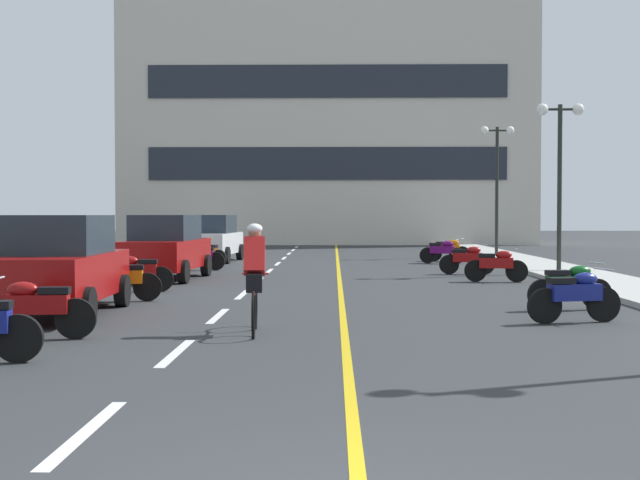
{
  "coord_description": "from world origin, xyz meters",
  "views": [
    {
      "loc": [
        0.08,
        -4.88,
        1.82
      ],
      "look_at": [
        -0.31,
        19.26,
        1.09
      ],
      "focal_mm": 46.63,
      "sensor_mm": 36.0,
      "label": 1
    }
  ],
  "objects_px": {
    "parked_car_mid": "(166,247)",
    "motorcycle_5": "(120,279)",
    "motorcycle_2": "(36,307)",
    "cyclist_rider": "(255,276)",
    "parked_car_near": "(59,265)",
    "motorcycle_11": "(443,251)",
    "motorcycle_9": "(199,256)",
    "motorcycle_6": "(137,272)",
    "motorcycle_7": "(497,265)",
    "motorcycle_10": "(204,253)",
    "motorcycle_12": "(449,249)",
    "street_lamp_mid": "(560,148)",
    "parked_car_far": "(212,238)",
    "motorcycle_4": "(571,285)",
    "street_lamp_far": "(497,162)",
    "motorcycle_3": "(575,295)",
    "motorcycle_8": "(467,259)"
  },
  "relations": [
    {
      "from": "motorcycle_7",
      "to": "cyclist_rider",
      "type": "distance_m",
      "value": 11.34
    },
    {
      "from": "street_lamp_far",
      "to": "motorcycle_5",
      "type": "relative_size",
      "value": 3.24
    },
    {
      "from": "motorcycle_7",
      "to": "cyclist_rider",
      "type": "xyz_separation_m",
      "value": [
        -5.64,
        -9.83,
        0.41
      ]
    },
    {
      "from": "motorcycle_2",
      "to": "cyclist_rider",
      "type": "relative_size",
      "value": 0.96
    },
    {
      "from": "motorcycle_5",
      "to": "motorcycle_11",
      "type": "height_order",
      "value": "same"
    },
    {
      "from": "parked_car_mid",
      "to": "motorcycle_5",
      "type": "height_order",
      "value": "parked_car_mid"
    },
    {
      "from": "motorcycle_10",
      "to": "cyclist_rider",
      "type": "relative_size",
      "value": 0.92
    },
    {
      "from": "parked_car_far",
      "to": "motorcycle_12",
      "type": "bearing_deg",
      "value": 2.06
    },
    {
      "from": "parked_car_far",
      "to": "motorcycle_10",
      "type": "bearing_deg",
      "value": -86.61
    },
    {
      "from": "parked_car_far",
      "to": "motorcycle_5",
      "type": "xyz_separation_m",
      "value": [
        0.25,
        -14.88,
        -0.44
      ]
    },
    {
      "from": "street_lamp_far",
      "to": "motorcycle_4",
      "type": "height_order",
      "value": "street_lamp_far"
    },
    {
      "from": "street_lamp_mid",
      "to": "motorcycle_10",
      "type": "xyz_separation_m",
      "value": [
        -11.55,
        3.42,
        -3.4
      ]
    },
    {
      "from": "motorcycle_7",
      "to": "motorcycle_2",
      "type": "bearing_deg",
      "value": -129.78
    },
    {
      "from": "motorcycle_9",
      "to": "motorcycle_2",
      "type": "bearing_deg",
      "value": -89.68
    },
    {
      "from": "parked_car_mid",
      "to": "motorcycle_3",
      "type": "height_order",
      "value": "parked_car_mid"
    },
    {
      "from": "street_lamp_far",
      "to": "motorcycle_3",
      "type": "relative_size",
      "value": 3.3
    },
    {
      "from": "motorcycle_2",
      "to": "motorcycle_9",
      "type": "bearing_deg",
      "value": 90.32
    },
    {
      "from": "motorcycle_6",
      "to": "motorcycle_12",
      "type": "distance_m",
      "value": 15.92
    },
    {
      "from": "cyclist_rider",
      "to": "motorcycle_6",
      "type": "bearing_deg",
      "value": 116.82
    },
    {
      "from": "motorcycle_6",
      "to": "motorcycle_7",
      "type": "xyz_separation_m",
      "value": [
        9.09,
        3.02,
        0.0
      ]
    },
    {
      "from": "street_lamp_mid",
      "to": "street_lamp_far",
      "type": "bearing_deg",
      "value": 89.68
    },
    {
      "from": "motorcycle_2",
      "to": "motorcycle_8",
      "type": "xyz_separation_m",
      "value": [
        8.46,
        13.46,
        0.0
      ]
    },
    {
      "from": "motorcycle_9",
      "to": "motorcycle_3",
      "type": "bearing_deg",
      "value": -57.09
    },
    {
      "from": "parked_car_mid",
      "to": "motorcycle_9",
      "type": "relative_size",
      "value": 2.53
    },
    {
      "from": "cyclist_rider",
      "to": "parked_car_near",
      "type": "bearing_deg",
      "value": 149.59
    },
    {
      "from": "motorcycle_3",
      "to": "motorcycle_7",
      "type": "bearing_deg",
      "value": 87.64
    },
    {
      "from": "parked_car_far",
      "to": "motorcycle_4",
      "type": "height_order",
      "value": "parked_car_far"
    },
    {
      "from": "parked_car_near",
      "to": "cyclist_rider",
      "type": "xyz_separation_m",
      "value": [
        3.77,
        -2.21,
        -0.03
      ]
    },
    {
      "from": "street_lamp_mid",
      "to": "parked_car_far",
      "type": "xyz_separation_m",
      "value": [
        -11.72,
        6.43,
        -2.96
      ]
    },
    {
      "from": "street_lamp_mid",
      "to": "motorcycle_4",
      "type": "relative_size",
      "value": 3.04
    },
    {
      "from": "motorcycle_5",
      "to": "motorcycle_8",
      "type": "distance_m",
      "value": 11.84
    },
    {
      "from": "street_lamp_far",
      "to": "motorcycle_8",
      "type": "bearing_deg",
      "value": -105.71
    },
    {
      "from": "parked_car_mid",
      "to": "cyclist_rider",
      "type": "xyz_separation_m",
      "value": [
        3.51,
        -10.58,
        -0.03
      ]
    },
    {
      "from": "motorcycle_5",
      "to": "motorcycle_4",
      "type": "bearing_deg",
      "value": -9.0
    },
    {
      "from": "parked_car_mid",
      "to": "motorcycle_7",
      "type": "bearing_deg",
      "value": -4.67
    },
    {
      "from": "motorcycle_12",
      "to": "motorcycle_6",
      "type": "bearing_deg",
      "value": -125.18
    },
    {
      "from": "motorcycle_12",
      "to": "motorcycle_9",
      "type": "bearing_deg",
      "value": -148.97
    },
    {
      "from": "parked_car_mid",
      "to": "motorcycle_5",
      "type": "xyz_separation_m",
      "value": [
        0.25,
        -5.96,
        -0.44
      ]
    },
    {
      "from": "street_lamp_far",
      "to": "parked_car_mid",
      "type": "relative_size",
      "value": 1.28
    },
    {
      "from": "parked_car_near",
      "to": "motorcycle_6",
      "type": "bearing_deg",
      "value": 85.99
    },
    {
      "from": "street_lamp_mid",
      "to": "motorcycle_6",
      "type": "relative_size",
      "value": 3.02
    },
    {
      "from": "motorcycle_3",
      "to": "motorcycle_5",
      "type": "relative_size",
      "value": 0.98
    },
    {
      "from": "motorcycle_5",
      "to": "motorcycle_12",
      "type": "distance_m",
      "value": 17.67
    },
    {
      "from": "motorcycle_3",
      "to": "motorcycle_9",
      "type": "height_order",
      "value": "same"
    },
    {
      "from": "parked_car_near",
      "to": "motorcycle_5",
      "type": "height_order",
      "value": "parked_car_near"
    },
    {
      "from": "motorcycle_10",
      "to": "motorcycle_4",
      "type": "bearing_deg",
      "value": -55.62
    },
    {
      "from": "parked_car_near",
      "to": "motorcycle_11",
      "type": "bearing_deg",
      "value": 60.7
    },
    {
      "from": "motorcycle_7",
      "to": "motorcycle_11",
      "type": "distance_m",
      "value": 8.55
    },
    {
      "from": "parked_car_near",
      "to": "motorcycle_11",
      "type": "distance_m",
      "value": 18.54
    },
    {
      "from": "motorcycle_2",
      "to": "motorcycle_5",
      "type": "xyz_separation_m",
      "value": [
        -0.14,
        5.32,
        0.0
      ]
    }
  ]
}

